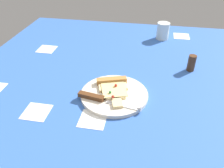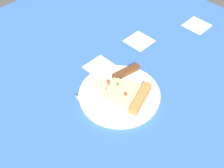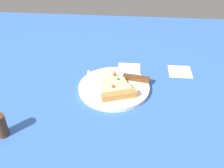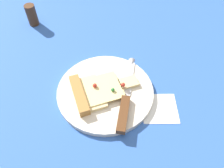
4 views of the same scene
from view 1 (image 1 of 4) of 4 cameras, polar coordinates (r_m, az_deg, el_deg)
The scene contains 6 objects.
ground_plane at distance 92.30cm, azimuth 6.10°, elevation -2.54°, with size 152.75×152.75×3.00cm.
plate at distance 87.90cm, azimuth 0.57°, elevation -2.66°, with size 25.69×25.69×1.43cm, color silver.
pizza_slice at distance 89.08cm, azimuth 0.32°, elevation -0.89°, with size 18.98×13.97×2.46cm.
knife at distance 83.55cm, azimuth -2.34°, elevation -3.84°, with size 6.26×24.00×2.45cm.
drinking_glass at distance 137.16cm, azimuth 12.52°, elevation 12.74°, with size 7.04×7.04×9.34cm, color silver.
pepper_shaker at distance 108.44cm, azimuth 19.14°, elevation 4.94°, with size 3.42×3.42×7.32cm, color #4C2D19.
Camera 1 is at (-73.72, -3.43, 53.92)cm, focal length 36.83 mm.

